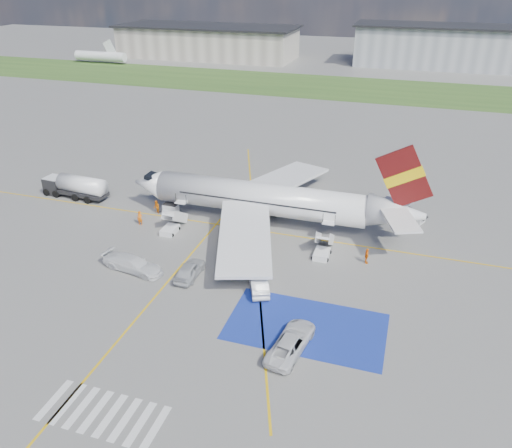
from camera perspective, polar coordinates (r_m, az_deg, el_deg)
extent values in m
plane|color=#60605E|center=(51.08, -4.33, -6.75)|extent=(400.00, 400.00, 0.00)
cube|color=#2D4C1E|center=(137.99, 10.82, 15.00)|extent=(400.00, 30.00, 0.01)
cube|color=gold|center=(60.74, -0.18, -0.69)|extent=(120.00, 0.20, 0.01)
cube|color=gold|center=(46.03, -14.98, -12.15)|extent=(0.20, 60.00, 0.01)
cube|color=gold|center=(60.74, -0.18, -0.69)|extent=(20.71, 56.45, 0.01)
cube|color=navy|center=(45.66, 5.75, -11.56)|extent=(14.00, 8.00, 0.01)
cube|color=silver|center=(41.99, -22.10, -18.12)|extent=(0.60, 4.00, 0.01)
cube|color=silver|center=(41.36, -20.73, -18.65)|extent=(0.60, 4.00, 0.01)
cube|color=silver|center=(40.76, -19.31, -19.18)|extent=(0.60, 4.00, 0.01)
cube|color=silver|center=(40.18, -17.83, -19.72)|extent=(0.60, 4.00, 0.01)
cube|color=silver|center=(39.64, -16.31, -20.27)|extent=(0.60, 4.00, 0.01)
cube|color=silver|center=(39.12, -14.73, -20.81)|extent=(0.60, 4.00, 0.01)
cube|color=silver|center=(38.63, -13.10, -21.35)|extent=(0.60, 4.00, 0.01)
cube|color=silver|center=(38.17, -11.42, -21.89)|extent=(0.60, 4.00, 0.01)
cube|color=gray|center=(184.98, -5.53, 19.98)|extent=(60.00, 22.00, 10.00)
cube|color=gray|center=(175.48, 19.75, 18.54)|extent=(48.00, 18.00, 12.00)
cylinder|color=silver|center=(60.94, 0.40, 2.97)|extent=(26.00, 3.90, 3.90)
cone|color=silver|center=(66.58, -12.06, 4.53)|extent=(4.00, 3.90, 3.90)
cube|color=black|center=(65.90, -11.69, 5.32)|extent=(1.67, 1.90, 0.82)
cone|color=silver|center=(58.51, 15.73, 1.23)|extent=(6.50, 3.90, 3.90)
cube|color=silver|center=(53.71, -1.29, -1.32)|extent=(9.86, 15.95, 1.40)
cube|color=silver|center=(68.45, 3.33, 5.21)|extent=(9.86, 15.95, 1.40)
cylinder|color=#38383A|center=(57.07, -1.29, -1.08)|extent=(3.40, 2.10, 2.10)
cylinder|color=#38383A|center=(66.66, 1.83, 3.31)|extent=(3.40, 2.10, 2.10)
cube|color=#530E0E|center=(56.78, 16.58, 5.17)|extent=(6.62, 0.30, 7.45)
cube|color=yellow|center=(56.78, 16.58, 5.17)|extent=(4.36, 0.40, 3.08)
cube|color=silver|center=(55.32, 16.22, 0.40)|extent=(4.73, 5.95, 0.49)
cube|color=silver|center=(61.14, 16.55, 2.99)|extent=(4.73, 5.95, 0.49)
cube|color=black|center=(59.10, -0.17, 2.53)|extent=(19.50, 0.04, 0.18)
cube|color=black|center=(62.51, 0.93, 3.98)|extent=(19.50, 0.04, 0.18)
cube|color=silver|center=(61.61, -9.24, 0.87)|extent=(1.40, 3.73, 2.32)
cube|color=silver|center=(62.69, -8.55, 2.47)|extent=(1.40, 1.00, 0.12)
cylinder|color=black|center=(62.75, -9.17, 3.01)|extent=(0.06, 0.06, 1.10)
cylinder|color=black|center=(62.17, -8.01, 2.85)|extent=(0.06, 0.06, 1.10)
cube|color=silver|center=(60.86, -9.82, -0.70)|extent=(1.60, 2.40, 0.70)
cube|color=silver|center=(56.38, 7.89, -1.68)|extent=(1.40, 3.73, 2.32)
cube|color=silver|center=(57.55, 8.30, 0.12)|extent=(1.40, 1.00, 0.12)
cylinder|color=black|center=(57.40, 7.65, 0.70)|extent=(0.06, 0.06, 1.10)
cylinder|color=black|center=(57.21, 9.03, 0.51)|extent=(0.06, 0.06, 1.10)
cube|color=silver|center=(55.55, 7.51, -3.43)|extent=(1.60, 2.40, 0.70)
cube|color=black|center=(75.71, -21.98, 4.10)|extent=(2.53, 2.53, 2.36)
cylinder|color=silver|center=(72.27, -19.27, 4.26)|extent=(7.13, 2.86, 2.36)
cube|color=black|center=(72.71, -19.13, 3.41)|extent=(7.13, 2.86, 0.51)
cube|color=silver|center=(65.08, -9.70, 1.68)|extent=(1.86, 1.12, 1.30)
cube|color=black|center=(64.79, -9.75, 2.24)|extent=(1.77, 1.03, 0.11)
cube|color=silver|center=(66.19, 16.44, 1.03)|extent=(5.59, 3.66, 0.89)
cube|color=black|center=(65.43, 17.57, 1.30)|extent=(3.72, 2.55, 0.99)
imported|color=#AAADB1|center=(51.93, -7.61, -5.22)|extent=(2.00, 4.85, 1.64)
imported|color=#A8AAAF|center=(49.51, 0.30, -6.78)|extent=(3.51, 5.11, 1.60)
imported|color=silver|center=(42.66, 4.04, -13.08)|extent=(3.15, 5.45, 1.93)
imported|color=silver|center=(53.97, -13.94, -4.21)|extent=(5.63, 3.02, 2.09)
imported|color=orange|center=(63.17, -13.12, 0.65)|extent=(0.73, 0.52, 1.86)
imported|color=orange|center=(65.69, -11.29, 1.89)|extent=(1.10, 1.08, 1.78)
imported|color=orange|center=(54.99, 12.54, -3.58)|extent=(0.61, 1.11, 1.79)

